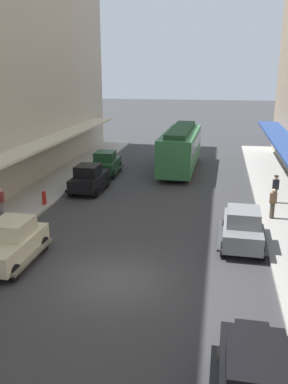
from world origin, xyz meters
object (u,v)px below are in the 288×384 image
fire_hydrant (44,198)px  streetcar (181,147)px  parked_car_3 (89,178)px  pedestrian_1 (1,202)px  parked_car_2 (106,163)px  parked_car_1 (11,242)px  pedestrian_2 (273,203)px  parked_car_4 (257,383)px  pedestrian_0 (275,189)px  parked_car_0 (243,227)px

fire_hydrant → streetcar: bearing=56.7°
parked_car_3 → pedestrian_1: (-3.00, -6.05, 0.05)m
fire_hydrant → pedestrian_1: 2.87m
parked_car_2 → fire_hydrant: bearing=-100.3°
parked_car_1 → parked_car_2: size_ratio=0.99×
pedestrian_2 → pedestrian_1: bearing=-170.2°
parked_car_4 → pedestrian_0: parked_car_4 is taller
parked_car_2 → parked_car_3: (0.17, -4.66, 0.00)m
streetcar → fire_hydrant: bearing=-123.3°
pedestrian_2 → parked_car_4: bearing=-97.8°
parked_car_0 → fire_hydrant: bearing=162.0°
parked_car_3 → pedestrian_2: parked_car_3 is taller
fire_hydrant → parked_car_0: bearing=-18.0°
parked_car_0 → parked_car_2: (-9.75, 11.86, 0.00)m
streetcar → pedestrian_0: size_ratio=5.78×
streetcar → parked_car_2: bearing=-155.9°
streetcar → pedestrian_1: (-8.33, -13.17, -0.91)m
parked_car_0 → parked_car_1: 10.17m
fire_hydrant → pedestrian_0: pedestrian_0 is taller
parked_car_0 → pedestrian_0: bearing=71.3°
pedestrian_1 → pedestrian_2: (14.31, 2.48, 0.00)m
parked_car_4 → streetcar: bearing=99.6°
pedestrian_1 → fire_hydrant: bearing=62.0°
parked_car_3 → streetcar: streetcar is taller
parked_car_2 → streetcar: size_ratio=0.45×
parked_car_3 → pedestrian_0: 11.79m
pedestrian_2 → pedestrian_0: bearing=80.7°
parked_car_2 → parked_car_0: bearing=-50.6°
fire_hydrant → pedestrian_1: size_ratio=0.50×
pedestrian_0 → pedestrian_1: (-14.77, -5.31, -0.02)m
parked_car_4 → pedestrian_0: bearing=82.0°
parked_car_4 → pedestrian_2: parked_car_4 is taller
fire_hydrant → pedestrian_1: bearing=-118.0°
parked_car_1 → pedestrian_1: 5.61m
pedestrian_2 → parked_car_3: bearing=162.5°
parked_car_4 → pedestrian_1: 16.67m
pedestrian_1 → pedestrian_2: 14.52m
parked_car_0 → streetcar: (-4.25, 14.32, 0.96)m
parked_car_0 → pedestrian_0: parked_car_0 is taller
parked_car_0 → parked_car_3: same height
fire_hydrant → parked_car_4: bearing=-50.7°
parked_car_1 → pedestrian_2: (11.25, 7.18, 0.05)m
parked_car_1 → parked_car_2: (-0.23, 15.41, 0.00)m
parked_car_0 → pedestrian_2: parked_car_0 is taller
parked_car_3 → pedestrian_2: 11.86m
parked_car_0 → fire_hydrant: size_ratio=5.24×
parked_car_4 → pedestrian_1: parked_car_4 is taller
parked_car_0 → streetcar: size_ratio=0.45×
parked_car_0 → parked_car_4: (-0.13, -9.93, 0.00)m
parked_car_0 → pedestrian_1: (-12.58, 1.15, 0.05)m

